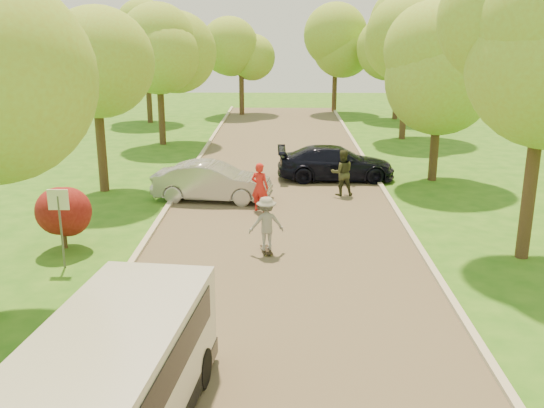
# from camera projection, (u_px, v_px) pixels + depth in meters

# --- Properties ---
(ground) EXTENTS (100.00, 100.00, 0.00)m
(ground) POSITION_uv_depth(u_px,v_px,m) (279.00, 344.00, 12.37)
(ground) COLOR #255F16
(ground) RESTS_ON ground
(road) EXTENTS (8.00, 60.00, 0.01)m
(road) POSITION_uv_depth(u_px,v_px,m) (281.00, 223.00, 20.05)
(road) COLOR #4C4438
(road) RESTS_ON ground
(curb_left) EXTENTS (0.18, 60.00, 0.12)m
(curb_left) POSITION_uv_depth(u_px,v_px,m) (159.00, 220.00, 20.11)
(curb_left) COLOR #B2AD9E
(curb_left) RESTS_ON ground
(curb_right) EXTENTS (0.18, 60.00, 0.12)m
(curb_right) POSITION_uv_depth(u_px,v_px,m) (403.00, 222.00, 19.97)
(curb_right) COLOR #B2AD9E
(curb_right) RESTS_ON ground
(street_sign) EXTENTS (0.55, 0.06, 2.17)m
(street_sign) POSITION_uv_depth(u_px,v_px,m) (59.00, 212.00, 15.88)
(street_sign) COLOR #59595E
(street_sign) RESTS_ON ground
(red_shrub) EXTENTS (1.70, 1.70, 1.95)m
(red_shrub) POSITION_uv_depth(u_px,v_px,m) (62.00, 212.00, 17.46)
(red_shrub) COLOR #382619
(red_shrub) RESTS_ON ground
(tree_l_midb) EXTENTS (4.30, 4.20, 6.62)m
(tree_l_midb) POSITION_uv_depth(u_px,v_px,m) (100.00, 73.00, 22.73)
(tree_l_midb) COLOR #382619
(tree_l_midb) RESTS_ON ground
(tree_l_far) EXTENTS (4.92, 4.80, 7.79)m
(tree_l_far) POSITION_uv_depth(u_px,v_px,m) (162.00, 42.00, 32.08)
(tree_l_far) COLOR #382619
(tree_l_far) RESTS_ON ground
(tree_r_midb) EXTENTS (4.51, 4.40, 7.01)m
(tree_r_midb) POSITION_uv_depth(u_px,v_px,m) (446.00, 62.00, 24.33)
(tree_r_midb) COLOR #382619
(tree_r_midb) RESTS_ON ground
(tree_r_far) EXTENTS (5.33, 5.20, 8.34)m
(tree_r_far) POSITION_uv_depth(u_px,v_px,m) (412.00, 35.00, 33.66)
(tree_r_far) COLOR #382619
(tree_r_far) RESTS_ON ground
(tree_bg_a) EXTENTS (5.12, 5.00, 7.72)m
(tree_bg_a) POSITION_uv_depth(u_px,v_px,m) (149.00, 42.00, 39.84)
(tree_bg_a) COLOR #382619
(tree_bg_a) RESTS_ON ground
(tree_bg_b) EXTENTS (5.12, 5.00, 7.95)m
(tree_bg_b) POSITION_uv_depth(u_px,v_px,m) (403.00, 38.00, 41.40)
(tree_bg_b) COLOR #382619
(tree_bg_b) RESTS_ON ground
(tree_bg_c) EXTENTS (4.92, 4.80, 7.33)m
(tree_bg_c) POSITION_uv_depth(u_px,v_px,m) (244.00, 45.00, 43.66)
(tree_bg_c) COLOR #382619
(tree_bg_c) RESTS_ON ground
(tree_bg_d) EXTENTS (5.12, 5.00, 7.72)m
(tree_bg_d) POSITION_uv_depth(u_px,v_px,m) (339.00, 40.00, 45.37)
(tree_bg_d) COLOR #382619
(tree_bg_d) RESTS_ON ground
(minivan) EXTENTS (2.65, 5.48, 1.97)m
(minivan) POSITION_uv_depth(u_px,v_px,m) (113.00, 383.00, 9.15)
(minivan) COLOR silver
(minivan) RESTS_ON ground
(silver_sedan) EXTENTS (4.51, 2.04, 1.43)m
(silver_sedan) POSITION_uv_depth(u_px,v_px,m) (212.00, 182.00, 22.48)
(silver_sedan) COLOR #9F9EA2
(silver_sedan) RESTS_ON ground
(dark_sedan) EXTENTS (4.97, 2.10, 1.43)m
(dark_sedan) POSITION_uv_depth(u_px,v_px,m) (336.00, 163.00, 25.59)
(dark_sedan) COLOR black
(dark_sedan) RESTS_ON ground
(longboard) EXTENTS (0.40, 0.83, 0.09)m
(longboard) POSITION_uv_depth(u_px,v_px,m) (266.00, 250.00, 17.36)
(longboard) COLOR black
(longboard) RESTS_ON ground
(skateboarder) EXTENTS (1.12, 0.80, 1.56)m
(skateboarder) POSITION_uv_depth(u_px,v_px,m) (266.00, 223.00, 17.14)
(skateboarder) COLOR gray
(skateboarder) RESTS_ON longboard
(person_striped) EXTENTS (0.75, 0.63, 1.75)m
(person_striped) POSITION_uv_depth(u_px,v_px,m) (260.00, 187.00, 21.06)
(person_striped) COLOR red
(person_striped) RESTS_ON ground
(person_olive) EXTENTS (0.94, 0.77, 1.78)m
(person_olive) POSITION_uv_depth(u_px,v_px,m) (342.00, 173.00, 23.12)
(person_olive) COLOR #30331F
(person_olive) RESTS_ON ground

